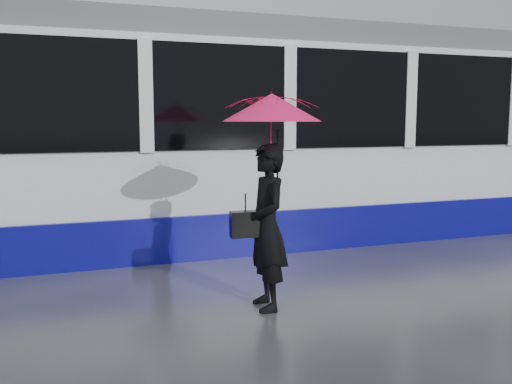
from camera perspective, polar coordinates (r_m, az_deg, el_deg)
name	(u,v)px	position (r m, az deg, el deg)	size (l,w,h in m)	color
ground	(288,279)	(6.94, 3.21, -8.68)	(90.00, 90.00, 0.00)	#29292E
rails	(226,238)	(9.21, -3.02, -4.62)	(34.00, 1.51, 0.02)	#3F3D38
tram	(392,135)	(10.35, 13.40, 5.59)	(26.00, 2.56, 3.35)	white
woman	(267,227)	(5.71, 1.09, -3.53)	(0.61, 0.40, 1.67)	black
umbrella	(272,127)	(5.63, 1.59, 6.51)	(1.04, 1.04, 1.13)	#F8146B
handbag	(245,224)	(5.65, -1.07, -3.23)	(0.31, 0.15, 0.44)	black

